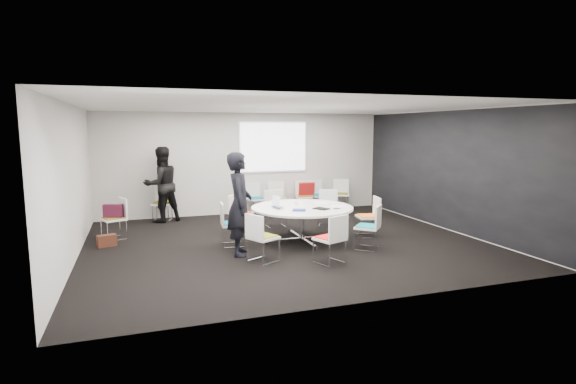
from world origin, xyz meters
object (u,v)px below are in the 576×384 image
object	(u,v)px
chair_ring_d	(241,221)
chair_back_e	(341,200)
chair_back_b	(277,204)
chair_ring_f	(263,247)
chair_ring_a	(368,224)
chair_back_d	(318,201)
chair_person_back	(162,210)
chair_ring_e	(232,232)
chair_ring_h	(368,236)
chair_back_c	(304,202)
chair_back_a	(256,205)
chair_ring_c	(276,216)
maroon_bag	(113,211)
laptop	(279,207)
chair_ring_g	(330,248)
brown_bag	(107,241)
cup	(296,203)
chair_ring_b	(327,215)
chair_spare_left	(115,227)
conference_table	(302,216)
person_back	(162,185)
person_main	(240,204)

from	to	relation	value
chair_ring_d	chair_back_e	xyz separation A→B (m)	(3.47, 2.04, 0.00)
chair_back_b	chair_ring_f	bearing A→B (deg)	79.20
chair_ring_a	chair_back_d	xyz separation A→B (m)	(0.18, 3.28, 0.00)
chair_person_back	chair_ring_e	bearing A→B (deg)	128.36
chair_ring_h	chair_back_c	distance (m)	4.19
chair_back_d	chair_back_a	bearing A→B (deg)	-5.25
chair_ring_c	chair_ring_f	size ratio (longest dim) A/B	1.00
maroon_bag	laptop	bearing A→B (deg)	-22.80
chair_ring_g	brown_bag	distance (m)	4.55
chair_back_a	cup	bearing A→B (deg)	79.05
chair_ring_b	laptop	xyz separation A→B (m)	(-1.59, -1.12, 0.47)
chair_spare_left	brown_bag	world-z (taller)	chair_spare_left
chair_back_e	conference_table	bearing A→B (deg)	76.55
chair_ring_c	laptop	size ratio (longest dim) A/B	2.54
chair_back_b	cup	size ratio (longest dim) A/B	9.78
chair_ring_h	chair_back_b	distance (m)	4.24
chair_ring_f	chair_back_d	xyz separation A→B (m)	(2.88, 4.38, 0.00)
chair_ring_c	chair_ring_d	distance (m)	1.02
chair_ring_g	chair_person_back	world-z (taller)	same
chair_ring_h	cup	size ratio (longest dim) A/B	9.78
conference_table	chair_back_b	world-z (taller)	chair_back_b
chair_ring_b	cup	size ratio (longest dim) A/B	9.78
chair_ring_e	chair_ring_g	xyz separation A→B (m)	(1.39, -1.75, 0.00)
chair_back_e	chair_back_b	bearing A→B (deg)	23.96
chair_back_d	chair_ring_b	bearing A→B (deg)	67.92
chair_back_d	cup	size ratio (longest dim) A/B	9.78
chair_person_back	maroon_bag	distance (m)	2.10
chair_ring_c	chair_ring_f	world-z (taller)	same
chair_ring_a	chair_ring_d	distance (m)	2.85
chair_ring_b	person_back	bearing A→B (deg)	2.24
chair_ring_e	chair_ring_d	bearing A→B (deg)	163.24
chair_person_back	conference_table	bearing A→B (deg)	147.61
chair_ring_h	cup	distance (m)	1.75
chair_ring_e	chair_ring_f	xyz separation A→B (m)	(0.29, -1.28, 0.00)
chair_ring_e	chair_back_e	size ratio (longest dim) A/B	1.00
chair_ring_b	chair_back_c	world-z (taller)	same
chair_back_c	chair_person_back	world-z (taller)	same
chair_ring_a	brown_bag	size ratio (longest dim) A/B	2.44
conference_table	chair_ring_e	bearing A→B (deg)	177.46
conference_table	chair_back_e	bearing A→B (deg)	52.76
chair_spare_left	cup	distance (m)	3.94
chair_ring_d	person_main	xyz separation A→B (m)	(-0.41, -1.73, 0.69)
chair_ring_d	cup	distance (m)	1.42
chair_ring_a	chair_ring_h	size ratio (longest dim) A/B	1.00
chair_ring_c	conference_table	bearing A→B (deg)	92.94
chair_ring_e	maroon_bag	bearing A→B (deg)	-115.19
chair_ring_b	chair_ring_h	world-z (taller)	same
chair_person_back	chair_ring_d	bearing A→B (deg)	145.50
chair_ring_a	chair_back_c	world-z (taller)	same
person_back	chair_ring_h	bearing A→B (deg)	109.63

